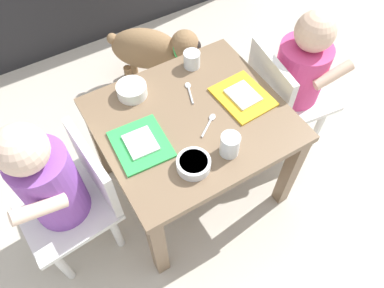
# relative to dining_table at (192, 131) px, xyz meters

# --- Properties ---
(ground_plane) EXTENTS (7.00, 7.00, 0.00)m
(ground_plane) POSITION_rel_dining_table_xyz_m (0.00, 0.00, -0.35)
(ground_plane) COLOR beige
(dining_table) EXTENTS (0.59, 0.53, 0.43)m
(dining_table) POSITION_rel_dining_table_xyz_m (0.00, 0.00, 0.00)
(dining_table) COLOR #7A6047
(dining_table) RESTS_ON ground
(seated_child_left) EXTENTS (0.30, 0.30, 0.67)m
(seated_child_left) POSITION_rel_dining_table_xyz_m (-0.46, 0.01, 0.05)
(seated_child_left) COLOR white
(seated_child_left) RESTS_ON ground
(seated_child_right) EXTENTS (0.31, 0.31, 0.63)m
(seated_child_right) POSITION_rel_dining_table_xyz_m (0.46, 0.01, 0.04)
(seated_child_right) COLOR white
(seated_child_right) RESTS_ON ground
(dog) EXTENTS (0.38, 0.34, 0.32)m
(dog) POSITION_rel_dining_table_xyz_m (0.14, 0.59, -0.15)
(dog) COLOR olive
(dog) RESTS_ON ground
(food_tray_left) EXTENTS (0.17, 0.18, 0.02)m
(food_tray_left) POSITION_rel_dining_table_xyz_m (-0.19, -0.01, 0.08)
(food_tray_left) COLOR green
(food_tray_left) RESTS_ON dining_table
(food_tray_right) EXTENTS (0.16, 0.20, 0.02)m
(food_tray_right) POSITION_rel_dining_table_xyz_m (0.19, -0.01, 0.08)
(food_tray_right) COLOR gold
(food_tray_right) RESTS_ON dining_table
(water_cup_left) EXTENTS (0.06, 0.06, 0.06)m
(water_cup_left) POSITION_rel_dining_table_xyz_m (0.12, 0.20, 0.10)
(water_cup_left) COLOR white
(water_cup_left) RESTS_ON dining_table
(water_cup_right) EXTENTS (0.06, 0.06, 0.07)m
(water_cup_right) POSITION_rel_dining_table_xyz_m (0.03, -0.17, 0.10)
(water_cup_right) COLOR white
(water_cup_right) RESTS_ON dining_table
(veggie_bowl_near) EXTENTS (0.10, 0.10, 0.04)m
(veggie_bowl_near) POSITION_rel_dining_table_xyz_m (-0.12, 0.18, 0.09)
(veggie_bowl_near) COLOR white
(veggie_bowl_near) RESTS_ON dining_table
(cereal_bowl_right_side) EXTENTS (0.10, 0.10, 0.03)m
(cereal_bowl_right_side) POSITION_rel_dining_table_xyz_m (-0.09, -0.16, 0.09)
(cereal_bowl_right_side) COLOR white
(cereal_bowl_right_side) RESTS_ON dining_table
(spoon_by_left_tray) EXTENTS (0.05, 0.10, 0.01)m
(spoon_by_left_tray) POSITION_rel_dining_table_xyz_m (0.05, 0.10, 0.08)
(spoon_by_left_tray) COLOR silver
(spoon_by_left_tray) RESTS_ON dining_table
(spoon_by_right_tray) EXTENTS (0.09, 0.07, 0.01)m
(spoon_by_right_tray) POSITION_rel_dining_table_xyz_m (0.03, -0.05, 0.08)
(spoon_by_right_tray) COLOR silver
(spoon_by_right_tray) RESTS_ON dining_table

